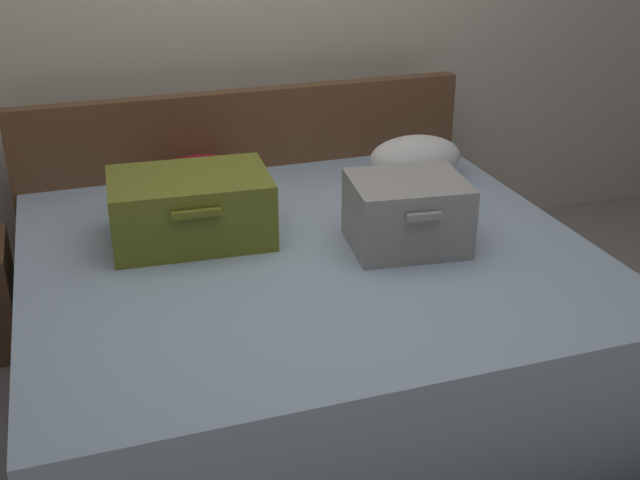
{
  "coord_description": "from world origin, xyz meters",
  "views": [
    {
      "loc": [
        -0.79,
        -2.1,
        1.84
      ],
      "look_at": [
        0.0,
        0.26,
        0.67
      ],
      "focal_mm": 44.35,
      "sensor_mm": 36.0,
      "label": 1
    }
  ],
  "objects_px": {
    "hard_case_large": "(191,208)",
    "pillow_center_head": "(198,174)",
    "pillow_near_headboard": "(415,158)",
    "bed": "(309,316)",
    "hard_case_medium": "(407,213)"
  },
  "relations": [
    {
      "from": "hard_case_medium",
      "to": "pillow_near_headboard",
      "type": "relative_size",
      "value": 1.06
    },
    {
      "from": "bed",
      "to": "pillow_near_headboard",
      "type": "relative_size",
      "value": 4.84
    },
    {
      "from": "hard_case_large",
      "to": "hard_case_medium",
      "type": "xyz_separation_m",
      "value": [
        0.74,
        -0.31,
        0.0
      ]
    },
    {
      "from": "hard_case_medium",
      "to": "hard_case_large",
      "type": "bearing_deg",
      "value": 164.32
    },
    {
      "from": "pillow_near_headboard",
      "to": "hard_case_medium",
      "type": "bearing_deg",
      "value": -117.4
    },
    {
      "from": "hard_case_medium",
      "to": "pillow_center_head",
      "type": "relative_size",
      "value": 1.14
    },
    {
      "from": "bed",
      "to": "pillow_near_headboard",
      "type": "height_order",
      "value": "pillow_near_headboard"
    },
    {
      "from": "pillow_near_headboard",
      "to": "hard_case_large",
      "type": "bearing_deg",
      "value": -163.31
    },
    {
      "from": "hard_case_medium",
      "to": "bed",
      "type": "bearing_deg",
      "value": 174.75
    },
    {
      "from": "pillow_near_headboard",
      "to": "pillow_center_head",
      "type": "xyz_separation_m",
      "value": [
        -0.95,
        0.18,
        -0.03
      ]
    },
    {
      "from": "hard_case_large",
      "to": "pillow_near_headboard",
      "type": "relative_size",
      "value": 1.44
    },
    {
      "from": "bed",
      "to": "pillow_center_head",
      "type": "bearing_deg",
      "value": 110.27
    },
    {
      "from": "hard_case_large",
      "to": "pillow_center_head",
      "type": "distance_m",
      "value": 0.51
    },
    {
      "from": "hard_case_large",
      "to": "pillow_near_headboard",
      "type": "height_order",
      "value": "hard_case_large"
    },
    {
      "from": "bed",
      "to": "hard_case_medium",
      "type": "relative_size",
      "value": 4.57
    }
  ]
}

